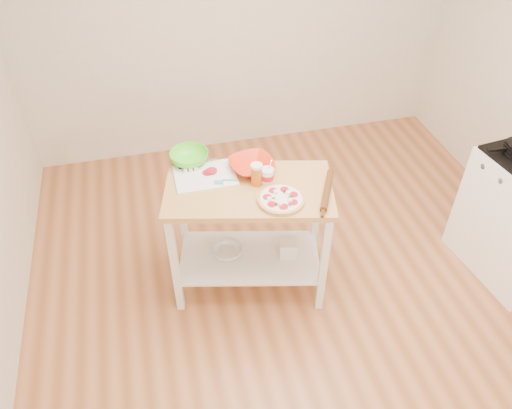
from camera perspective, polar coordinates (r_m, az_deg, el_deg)
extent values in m
cube|color=#B46E42|center=(3.70, 6.34, -11.67)|extent=(4.00, 4.50, 0.02)
cube|color=beige|center=(4.70, -1.96, 21.34)|extent=(4.00, 0.02, 2.70)
cube|color=tan|center=(3.22, -0.83, 1.68)|extent=(1.19, 0.83, 0.04)
cube|color=white|center=(3.65, -0.73, -6.04)|extent=(1.10, 0.75, 0.02)
cube|color=white|center=(3.38, -9.23, -7.01)|extent=(0.06, 0.06, 0.86)
cube|color=white|center=(3.74, -8.37, -1.35)|extent=(0.06, 0.06, 0.86)
cube|color=white|center=(3.38, 7.73, -6.91)|extent=(0.06, 0.06, 0.86)
cube|color=white|center=(3.73, 6.87, -1.25)|extent=(0.06, 0.06, 0.86)
cube|color=black|center=(3.79, 25.85, 5.68)|extent=(0.14, 0.04, 0.02)
cylinder|color=#DEAB5F|center=(3.10, 2.87, 0.49)|extent=(0.30, 0.30, 0.02)
cylinder|color=#DEAB5F|center=(3.09, 2.87, 0.66)|extent=(0.30, 0.30, 0.01)
cylinder|color=white|center=(3.09, 2.87, 0.67)|extent=(0.26, 0.26, 0.01)
cylinder|color=red|center=(3.11, 4.31, 1.14)|extent=(0.06, 0.06, 0.01)
cylinder|color=red|center=(3.15, 3.28, 1.72)|extent=(0.06, 0.06, 0.01)
cylinder|color=red|center=(3.14, 1.96, 1.60)|extent=(0.06, 0.06, 0.01)
cylinder|color=red|center=(3.09, 1.30, 0.85)|extent=(0.06, 0.06, 0.01)
cylinder|color=red|center=(3.04, 1.83, 0.02)|extent=(0.06, 0.06, 0.01)
cylinder|color=red|center=(3.02, 3.17, -0.25)|extent=(0.06, 0.06, 0.01)
cylinder|color=red|center=(3.06, 4.28, 0.26)|extent=(0.06, 0.06, 0.01)
sphere|color=white|center=(3.12, 3.66, 1.32)|extent=(0.04, 0.04, 0.04)
sphere|color=white|center=(3.13, 2.27, 1.45)|extent=(0.04, 0.04, 0.04)
sphere|color=white|center=(3.07, 1.54, 0.62)|extent=(0.04, 0.04, 0.04)
sphere|color=white|center=(3.04, 2.77, 0.07)|extent=(0.04, 0.04, 0.04)
sphere|color=white|center=(3.07, 3.88, 0.47)|extent=(0.04, 0.04, 0.04)
sphere|color=white|center=(3.13, 3.73, 1.36)|extent=(0.04, 0.04, 0.04)
sphere|color=white|center=(3.13, 2.29, 1.43)|extent=(0.04, 0.04, 0.04)
plane|color=#235C18|center=(3.09, 3.94, 0.89)|extent=(0.03, 0.03, 0.00)
plane|color=#235C18|center=(3.13, 3.28, 1.46)|extent=(0.04, 0.04, 0.00)
plane|color=#235C18|center=(3.12, 2.23, 1.35)|extent=(0.03, 0.03, 0.00)
plane|color=#235C18|center=(3.08, 1.99, 0.75)|extent=(0.03, 0.03, 0.00)
plane|color=#235C18|center=(3.03, 2.39, 0.03)|extent=(0.04, 0.04, 0.00)
plane|color=#235C18|center=(3.03, 3.87, -0.01)|extent=(0.03, 0.03, 0.00)
cube|color=white|center=(3.31, -5.83, 3.28)|extent=(0.40, 0.30, 0.01)
cube|color=#F4EACC|center=(3.35, -8.08, 3.92)|extent=(0.02, 0.02, 0.02)
cube|color=#F4EACC|center=(3.35, -7.49, 4.01)|extent=(0.02, 0.02, 0.02)
cube|color=#F4EACC|center=(3.35, -6.89, 4.10)|extent=(0.02, 0.02, 0.02)
cube|color=#F4EACC|center=(3.37, -8.16, 4.26)|extent=(0.02, 0.02, 0.02)
cube|color=#F4EACC|center=(3.38, -7.57, 4.36)|extent=(0.02, 0.02, 0.02)
cube|color=#F4EACC|center=(3.38, -6.98, 4.44)|extent=(0.02, 0.02, 0.02)
cylinder|color=red|center=(3.32, -5.56, 3.68)|extent=(0.07, 0.07, 0.01)
cylinder|color=red|center=(3.32, -5.31, 3.80)|extent=(0.07, 0.07, 0.01)
cylinder|color=red|center=(3.32, -5.06, 3.92)|extent=(0.07, 0.07, 0.01)
cube|color=#30B499|center=(3.23, -4.27, 2.53)|extent=(0.07, 0.05, 0.01)
cylinder|color=#30B499|center=(3.24, -3.01, 2.83)|extent=(0.10, 0.04, 0.01)
cube|color=silver|center=(3.42, -5.91, 4.86)|extent=(0.18, 0.04, 0.00)
cube|color=black|center=(3.39, -7.99, 4.37)|extent=(0.10, 0.03, 0.01)
imported|color=red|center=(3.33, -0.49, 4.48)|extent=(0.34, 0.34, 0.07)
imported|color=#56E12D|center=(3.43, -7.63, 5.35)|extent=(0.34, 0.34, 0.08)
cylinder|color=#BF5E14|center=(3.19, 0.06, 3.32)|extent=(0.07, 0.07, 0.13)
cylinder|color=white|center=(3.15, 0.06, 4.43)|extent=(0.08, 0.08, 0.02)
cylinder|color=white|center=(3.22, 1.27, 3.28)|extent=(0.09, 0.09, 0.11)
cylinder|color=red|center=(3.22, 1.27, 3.28)|extent=(0.09, 0.09, 0.04)
cylinder|color=silver|center=(3.17, 1.64, 4.51)|extent=(0.01, 0.06, 0.11)
cylinder|color=#5C3415|center=(3.18, 8.13, 1.60)|extent=(0.22, 0.37, 0.05)
imported|color=silver|center=(3.63, -3.27, -5.34)|extent=(0.30, 0.30, 0.07)
cube|color=white|center=(3.62, 3.72, -4.93)|extent=(0.15, 0.15, 0.13)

